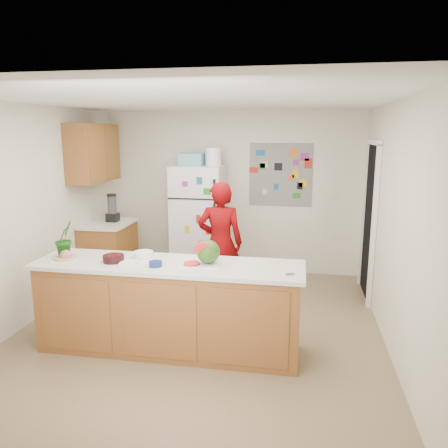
% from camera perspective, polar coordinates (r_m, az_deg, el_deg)
% --- Properties ---
extents(floor, '(4.00, 4.50, 0.02)m').
position_cam_1_polar(floor, '(5.09, -3.13, -13.64)').
color(floor, brown).
rests_on(floor, ground).
extents(wall_back, '(4.00, 0.02, 2.50)m').
position_cam_1_polar(wall_back, '(6.88, 1.07, 4.09)').
color(wall_back, beige).
rests_on(wall_back, ground).
extents(wall_left, '(0.02, 4.50, 2.50)m').
position_cam_1_polar(wall_left, '(5.51, -24.10, 1.09)').
color(wall_left, beige).
rests_on(wall_left, ground).
extents(wall_right, '(0.02, 4.50, 2.50)m').
position_cam_1_polar(wall_right, '(4.66, 21.51, -0.51)').
color(wall_right, beige).
rests_on(wall_right, ground).
extents(ceiling, '(4.00, 4.50, 0.02)m').
position_cam_1_polar(ceiling, '(4.61, -3.50, 15.93)').
color(ceiling, white).
rests_on(ceiling, wall_back).
extents(doorway, '(0.03, 0.85, 2.04)m').
position_cam_1_polar(doorway, '(6.10, 18.53, 0.27)').
color(doorway, black).
rests_on(doorway, ground).
extents(peninsula_base, '(2.60, 0.62, 0.88)m').
position_cam_1_polar(peninsula_base, '(4.52, -7.19, -10.91)').
color(peninsula_base, brown).
rests_on(peninsula_base, floor).
extents(peninsula_top, '(2.68, 0.70, 0.04)m').
position_cam_1_polar(peninsula_top, '(4.36, -7.34, -5.33)').
color(peninsula_top, silver).
rests_on(peninsula_top, peninsula_base).
extents(side_counter_base, '(0.60, 0.80, 0.86)m').
position_cam_1_polar(side_counter_base, '(6.68, -14.75, -3.73)').
color(side_counter_base, brown).
rests_on(side_counter_base, floor).
extents(side_counter_top, '(0.64, 0.84, 0.04)m').
position_cam_1_polar(side_counter_top, '(6.57, -14.96, 0.05)').
color(side_counter_top, silver).
rests_on(side_counter_top, side_counter_base).
extents(upper_cabinets, '(0.35, 1.00, 0.80)m').
position_cam_1_polar(upper_cabinets, '(6.46, -16.69, 8.89)').
color(upper_cabinets, brown).
rests_on(upper_cabinets, wall_left).
extents(refrigerator, '(0.75, 0.70, 1.70)m').
position_cam_1_polar(refrigerator, '(6.66, -3.29, 0.33)').
color(refrigerator, silver).
rests_on(refrigerator, floor).
extents(fridge_top_bin, '(0.35, 0.28, 0.18)m').
position_cam_1_polar(fridge_top_bin, '(6.56, -4.24, 8.43)').
color(fridge_top_bin, '#5999B2').
rests_on(fridge_top_bin, refrigerator).
extents(photo_collage, '(0.95, 0.01, 0.95)m').
position_cam_1_polar(photo_collage, '(6.74, 7.39, 6.41)').
color(photo_collage, slate).
rests_on(photo_collage, wall_back).
extents(person, '(0.62, 0.44, 1.59)m').
position_cam_1_polar(person, '(5.58, -0.48, -2.53)').
color(person, '#680406').
rests_on(person, floor).
extents(blender_appliance, '(0.13, 0.13, 0.38)m').
position_cam_1_polar(blender_appliance, '(6.58, -14.38, 1.95)').
color(blender_appliance, black).
rests_on(blender_appliance, side_counter_top).
extents(cutting_board, '(0.36, 0.28, 0.01)m').
position_cam_1_polar(cutting_board, '(4.28, -2.92, -5.23)').
color(cutting_board, white).
rests_on(cutting_board, peninsula_top).
extents(watermelon, '(0.23, 0.23, 0.23)m').
position_cam_1_polar(watermelon, '(4.25, -2.09, -3.63)').
color(watermelon, '#175310').
rests_on(watermelon, cutting_board).
extents(watermelon_slice, '(0.15, 0.15, 0.02)m').
position_cam_1_polar(watermelon_slice, '(4.24, -4.25, -5.14)').
color(watermelon_slice, '#DE3154').
rests_on(watermelon_slice, cutting_board).
extents(cherry_bowl, '(0.22, 0.22, 0.07)m').
position_cam_1_polar(cherry_bowl, '(4.49, -14.23, -4.38)').
color(cherry_bowl, black).
rests_on(cherry_bowl, peninsula_top).
extents(white_bowl, '(0.21, 0.21, 0.06)m').
position_cam_1_polar(white_bowl, '(4.59, -10.46, -3.91)').
color(white_bowl, silver).
rests_on(white_bowl, peninsula_top).
extents(cobalt_bowl, '(0.17, 0.17, 0.05)m').
position_cam_1_polar(cobalt_bowl, '(4.26, -8.93, -5.15)').
color(cobalt_bowl, navy).
rests_on(cobalt_bowl, peninsula_top).
extents(plate, '(0.28, 0.28, 0.02)m').
position_cam_1_polar(plate, '(4.76, -19.95, -4.14)').
color(plate, '#BEB690').
rests_on(plate, peninsula_top).
extents(paper_towel, '(0.17, 0.15, 0.02)m').
position_cam_1_polar(paper_towel, '(4.40, -12.24, -4.92)').
color(paper_towel, silver).
rests_on(paper_towel, peninsula_top).
extents(keys, '(0.09, 0.07, 0.01)m').
position_cam_1_polar(keys, '(4.02, 8.63, -6.50)').
color(keys, gray).
rests_on(keys, peninsula_top).
extents(potted_plant, '(0.20, 0.23, 0.37)m').
position_cam_1_polar(potted_plant, '(4.80, -20.11, -1.80)').
color(potted_plant, '#114016').
rests_on(potted_plant, peninsula_top).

